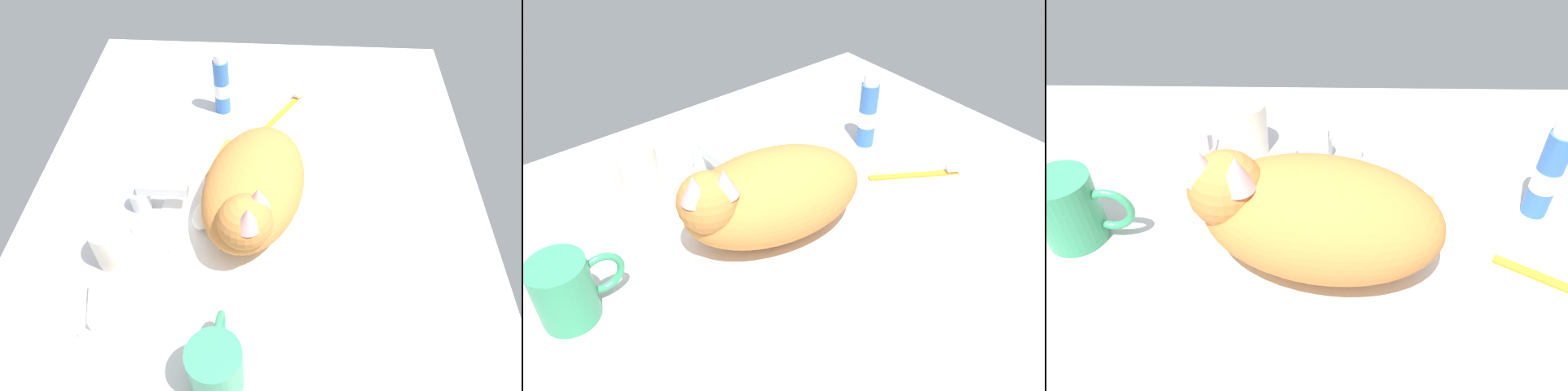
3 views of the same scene
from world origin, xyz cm
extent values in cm
cube|color=silver|center=(0.00, 0.00, -1.50)|extent=(110.00, 82.50, 3.00)
cylinder|color=white|center=(0.00, 0.00, 0.37)|extent=(33.12, 33.12, 0.74)
cylinder|color=silver|center=(0.00, 20.16, 2.09)|extent=(3.60, 3.60, 4.18)
cube|color=silver|center=(0.00, 15.76, 5.18)|extent=(2.00, 8.80, 2.00)
cylinder|color=silver|center=(-4.92, 20.16, 0.90)|extent=(2.80, 2.80, 1.80)
cylinder|color=silver|center=(4.92, 20.16, 0.90)|extent=(2.80, 2.80, 1.80)
ellipsoid|color=#D17F3D|center=(0.00, 0.00, 6.89)|extent=(29.62, 21.04, 12.31)
sphere|color=#D17F3D|center=(-10.21, 0.66, 10.27)|extent=(9.91, 9.91, 8.50)
ellipsoid|color=white|center=(-8.53, 0.35, 8.43)|extent=(6.29, 5.61, 4.67)
cone|color=#DB9E9E|center=(-8.60, -1.16, 13.89)|extent=(4.46, 4.46, 3.82)
cone|color=#DB9E9E|center=(-12.36, -0.45, 13.89)|extent=(4.46, 4.46, 3.82)
cube|color=#D17F3D|center=(8.67, 5.87, 2.65)|extent=(10.79, 6.28, 3.82)
ellipsoid|color=white|center=(-3.23, 8.51, 2.46)|extent=(6.17, 4.57, 3.43)
cylinder|color=#389966|center=(-30.04, 3.03, 4.66)|extent=(7.28, 7.28, 9.31)
torus|color=#389966|center=(-25.20, 3.03, 4.66)|extent=(6.21, 1.00, 6.21)
cylinder|color=silver|center=(-11.00, 21.76, 4.12)|extent=(6.35, 6.35, 8.23)
cube|color=white|center=(-20.48, 20.72, 0.60)|extent=(9.00, 6.40, 1.20)
cube|color=silver|center=(-20.48, 20.72, 2.56)|extent=(8.02, 5.76, 2.72)
cylinder|color=#3870C6|center=(28.14, 8.68, 6.12)|extent=(3.23, 3.23, 12.24)
cylinder|color=white|center=(28.14, 8.68, 5.51)|extent=(3.29, 3.29, 3.06)
cylinder|color=white|center=(28.14, 8.68, 13.14)|extent=(2.74, 2.74, 1.80)
cube|color=orange|center=(27.45, -3.98, 0.40)|extent=(14.19, 9.31, 0.80)
camera|label=1|loc=(-52.82, -4.18, 65.63)|focal=32.60mm
camera|label=2|loc=(-35.25, -47.16, 53.72)|focal=35.97mm
camera|label=3|loc=(-0.86, -38.74, 44.16)|focal=33.52mm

